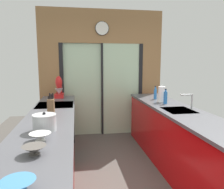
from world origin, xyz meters
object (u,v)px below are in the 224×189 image
mixing_bowl_mid (34,150)px  paper_towel_roll (162,94)px  mixing_bowl_far (40,137)px  soap_bottle_far (155,93)px  mixing_bowl_near (18,185)px  oven_range (56,132)px  stock_pot (45,123)px  soap_bottle_near (165,97)px  stand_mixer (59,89)px  knife_block (51,107)px

mixing_bowl_mid → paper_towel_roll: bearing=46.9°
mixing_bowl_far → paper_towel_roll: (1.78, 1.61, 0.10)m
soap_bottle_far → mixing_bowl_far: bearing=-132.8°
mixing_bowl_near → oven_range: bearing=90.4°
stock_pot → paper_towel_roll: bearing=36.6°
stock_pot → soap_bottle_near: 2.12m
mixing_bowl_near → stock_pot: (0.00, 1.06, 0.05)m
mixing_bowl_mid → soap_bottle_near: soap_bottle_near is taller
stock_pot → soap_bottle_near: (1.78, 1.16, 0.02)m
paper_towel_roll → stand_mixer: bearing=156.4°
mixing_bowl_mid → mixing_bowl_far: mixing_bowl_far is taller
oven_range → stand_mixer: 0.96m
stand_mixer → paper_towel_roll: size_ratio=1.41×
mixing_bowl_near → mixing_bowl_far: (0.00, 0.77, 0.00)m
oven_range → mixing_bowl_mid: (0.02, -1.96, 0.50)m
stock_pot → mixing_bowl_far: bearing=-90.0°
oven_range → paper_towel_roll: 1.90m
knife_block → stand_mixer: size_ratio=0.71×
mixing_bowl_far → soap_bottle_near: size_ratio=0.75×
mixing_bowl_far → stock_pot: 0.30m
mixing_bowl_near → paper_towel_roll: (1.78, 2.39, 0.10)m
mixing_bowl_far → knife_block: size_ratio=0.64×
mixing_bowl_far → stock_pot: stock_pot is taller
oven_range → soap_bottle_far: 1.90m
mixing_bowl_mid → mixing_bowl_far: 0.29m
stock_pot → soap_bottle_near: size_ratio=0.94×
soap_bottle_far → stock_pot: bearing=-137.5°
mixing_bowl_near → stand_mixer: bearing=90.0°
paper_towel_roll → knife_block: bearing=-158.4°
stock_pot → stand_mixer: bearing=90.0°
soap_bottle_near → oven_range: bearing=173.2°
knife_block → stand_mixer: 1.48m
stock_pot → mixing_bowl_near: bearing=-90.0°
oven_range → stock_pot: (0.02, -1.37, 0.55)m
knife_block → soap_bottle_near: 1.86m
knife_block → paper_towel_roll: (1.78, 0.70, 0.02)m
oven_range → stock_pot: size_ratio=3.89×
stock_pot → paper_towel_roll: 2.22m
oven_range → mixing_bowl_near: 2.49m
oven_range → stock_pot: bearing=-89.2°
oven_range → paper_towel_roll: (1.80, -0.05, 0.60)m
mixing_bowl_far → knife_block: bearing=90.0°
stock_pot → soap_bottle_far: soap_bottle_far is taller
stand_mixer → stock_pot: stand_mixer is taller
mixing_bowl_near → stand_mixer: 3.17m
mixing_bowl_far → stock_pot: (0.00, 0.29, 0.05)m
oven_range → soap_bottle_near: 1.90m
paper_towel_roll → mixing_bowl_near: bearing=-126.7°
mixing_bowl_near → soap_bottle_far: size_ratio=0.78×
mixing_bowl_mid → stand_mixer: stand_mixer is taller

